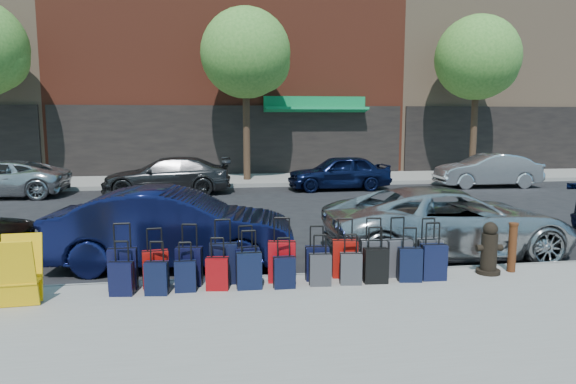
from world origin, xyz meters
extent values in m
plane|color=black|center=(0.00, 0.00, 0.00)|extent=(120.00, 120.00, 0.00)
cube|color=gray|center=(0.00, -6.50, 0.07)|extent=(60.00, 4.00, 0.15)
cube|color=gray|center=(0.00, 10.00, 0.07)|extent=(60.00, 4.00, 0.15)
cube|color=gray|center=(0.00, -4.48, 0.07)|extent=(60.00, 0.08, 0.15)
cube|color=gray|center=(0.00, 7.98, 0.07)|extent=(60.00, 0.08, 0.15)
cube|color=black|center=(0.00, 11.95, 1.70)|extent=(16.66, 0.15, 3.40)
cube|color=#0D7842|center=(4.00, 11.60, 3.20)|extent=(5.00, 0.91, 0.27)
cube|color=#0D7842|center=(4.00, 11.90, 3.55)|extent=(5.00, 0.10, 0.60)
cube|color=#927459|center=(16.00, 18.00, 9.00)|extent=(15.00, 12.00, 18.00)
cube|color=black|center=(16.00, 11.95, 1.70)|extent=(14.70, 0.15, 3.40)
cylinder|color=black|center=(0.50, 9.50, 2.55)|extent=(0.30, 0.30, 4.80)
sphere|color=#387A28|center=(0.50, 9.50, 5.52)|extent=(3.80, 3.80, 3.80)
sphere|color=#387A28|center=(1.10, 9.50, 5.14)|extent=(2.58, 2.58, 2.58)
cylinder|color=black|center=(11.00, 9.50, 2.55)|extent=(0.30, 0.30, 4.80)
sphere|color=#387A28|center=(11.00, 9.50, 5.52)|extent=(3.80, 3.80, 3.80)
sphere|color=#387A28|center=(11.60, 9.50, 5.14)|extent=(2.58, 2.58, 2.58)
cube|color=black|center=(-2.48, -4.80, 0.47)|extent=(0.43, 0.24, 0.64)
cylinder|color=black|center=(-2.48, -4.80, 1.16)|extent=(0.24, 0.04, 0.03)
cube|color=maroon|center=(-1.99, -4.84, 0.44)|extent=(0.41, 0.26, 0.58)
cylinder|color=black|center=(-1.99, -4.84, 1.07)|extent=(0.22, 0.06, 0.03)
cube|color=black|center=(-1.48, -4.78, 0.45)|extent=(0.44, 0.29, 0.60)
cylinder|color=black|center=(-1.48, -4.78, 1.11)|extent=(0.23, 0.07, 0.03)
cube|color=black|center=(-0.95, -4.77, 0.47)|extent=(0.43, 0.24, 0.64)
cylinder|color=black|center=(-0.95, -4.77, 1.17)|extent=(0.24, 0.03, 0.03)
cube|color=black|center=(-0.58, -4.80, 0.44)|extent=(0.41, 0.27, 0.58)
cylinder|color=black|center=(-0.58, -4.80, 1.06)|extent=(0.22, 0.07, 0.03)
cube|color=#9B0A10|center=(-0.02, -4.83, 0.48)|extent=(0.46, 0.30, 0.65)
cylinder|color=black|center=(-0.02, -4.83, 1.18)|extent=(0.24, 0.07, 0.03)
cube|color=black|center=(0.56, -4.83, 0.43)|extent=(0.38, 0.22, 0.55)
cylinder|color=black|center=(0.56, -4.83, 1.03)|extent=(0.21, 0.04, 0.03)
cube|color=#990F09|center=(1.05, -4.75, 0.46)|extent=(0.45, 0.30, 0.61)
cylinder|color=black|center=(1.05, -4.75, 1.12)|extent=(0.23, 0.08, 0.03)
cube|color=#3A3A3F|center=(1.51, -4.83, 0.46)|extent=(0.45, 0.30, 0.62)
cylinder|color=black|center=(1.51, -4.83, 1.13)|extent=(0.23, 0.07, 0.03)
cube|color=#3F3F44|center=(1.95, -4.82, 0.46)|extent=(0.42, 0.25, 0.62)
cylinder|color=black|center=(1.95, -4.82, 1.12)|extent=(0.23, 0.05, 0.03)
cube|color=#38383D|center=(2.51, -4.77, 0.44)|extent=(0.40, 0.23, 0.59)
cylinder|color=black|center=(2.51, -4.77, 1.08)|extent=(0.22, 0.04, 0.03)
cube|color=black|center=(-2.46, -5.10, 0.40)|extent=(0.37, 0.24, 0.50)
cylinder|color=black|center=(-2.46, -5.10, 0.95)|extent=(0.19, 0.06, 0.03)
cube|color=black|center=(-1.94, -5.16, 0.40)|extent=(0.36, 0.24, 0.50)
cylinder|color=black|center=(-1.94, -5.16, 0.94)|extent=(0.19, 0.06, 0.03)
cube|color=black|center=(-1.53, -5.08, 0.38)|extent=(0.32, 0.19, 0.47)
cylinder|color=black|center=(-1.53, -5.08, 0.90)|extent=(0.18, 0.04, 0.03)
cube|color=maroon|center=(-1.05, -5.07, 0.40)|extent=(0.36, 0.24, 0.50)
cylinder|color=black|center=(-1.05, -5.07, 0.94)|extent=(0.19, 0.06, 0.03)
cube|color=black|center=(-0.56, -5.09, 0.43)|extent=(0.38, 0.22, 0.56)
cylinder|color=black|center=(-0.56, -5.09, 1.04)|extent=(0.21, 0.03, 0.03)
cube|color=black|center=(-0.02, -5.14, 0.39)|extent=(0.33, 0.19, 0.49)
cylinder|color=black|center=(-0.02, -5.14, 0.92)|extent=(0.19, 0.03, 0.03)
cube|color=#333237|center=(0.55, -5.10, 0.40)|extent=(0.35, 0.23, 0.50)
cylinder|color=black|center=(0.55, -5.10, 0.94)|extent=(0.19, 0.05, 0.03)
cube|color=#39393E|center=(1.05, -5.12, 0.40)|extent=(0.36, 0.24, 0.50)
cylinder|color=black|center=(1.05, -5.12, 0.94)|extent=(0.19, 0.06, 0.03)
cube|color=black|center=(1.46, -5.11, 0.43)|extent=(0.39, 0.25, 0.56)
cylinder|color=black|center=(1.46, -5.11, 1.04)|extent=(0.21, 0.05, 0.03)
cube|color=black|center=(2.03, -5.12, 0.42)|extent=(0.39, 0.26, 0.54)
cylinder|color=black|center=(2.03, -5.12, 1.01)|extent=(0.21, 0.06, 0.03)
cube|color=black|center=(2.44, -5.10, 0.44)|extent=(0.41, 0.25, 0.58)
cylinder|color=black|center=(2.44, -5.10, 1.07)|extent=(0.22, 0.04, 0.03)
cylinder|color=black|center=(3.51, -4.93, 0.18)|extent=(0.40, 0.40, 0.07)
cylinder|color=black|center=(3.51, -4.93, 0.53)|extent=(0.27, 0.27, 0.62)
sphere|color=black|center=(3.51, -4.93, 0.92)|extent=(0.24, 0.24, 0.24)
cylinder|color=black|center=(3.51, -4.93, 0.59)|extent=(0.45, 0.14, 0.11)
cylinder|color=#38190C|center=(3.95, -4.90, 0.57)|extent=(0.14, 0.14, 0.83)
cylinder|color=#38190C|center=(3.95, -4.90, 0.98)|extent=(0.16, 0.16, 0.04)
cube|color=#EDB30D|center=(-3.79, -5.49, 0.64)|extent=(0.55, 0.27, 0.97)
cube|color=#EDB30D|center=(-3.81, -5.13, 0.64)|extent=(0.55, 0.27, 0.97)
cube|color=#EDB30D|center=(-3.80, -5.31, 0.49)|extent=(0.56, 0.38, 0.02)
imported|color=#0C1239|center=(-1.81, -3.17, 0.74)|extent=(4.62, 2.05, 1.47)
imported|color=#B6B8BD|center=(3.62, -3.20, 0.70)|extent=(5.05, 2.40, 1.39)
imported|color=#2E2E30|center=(-2.68, 6.60, 0.68)|extent=(4.71, 1.97, 1.36)
imported|color=#0B1334|center=(3.90, 6.75, 0.68)|extent=(4.05, 1.72, 1.37)
imported|color=#BBBEC2|center=(10.11, 6.62, 0.68)|extent=(4.22, 1.67, 1.37)
camera|label=1|loc=(-1.14, -12.74, 2.74)|focal=32.00mm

